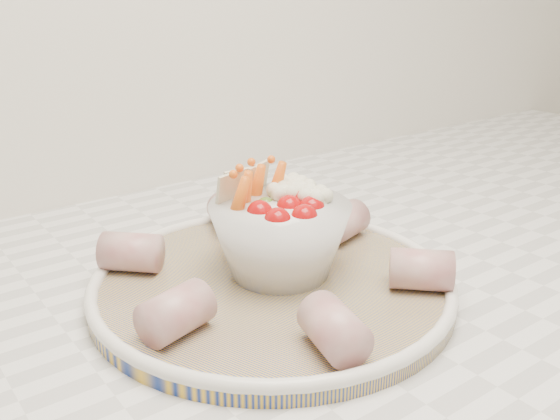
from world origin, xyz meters
TOP-DOWN VIEW (x-y plane):
  - serving_platter at (0.07, 1.40)m, footprint 0.43×0.43m
  - veggie_bowl at (0.08, 1.41)m, footprint 0.13×0.13m
  - cured_meat_rolls at (0.07, 1.40)m, footprint 0.29×0.31m

SIDE VIEW (x-z plane):
  - serving_platter at x=0.07m, z-range 0.92..0.94m
  - cured_meat_rolls at x=0.07m, z-range 0.93..0.97m
  - veggie_bowl at x=0.08m, z-range 0.92..1.03m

